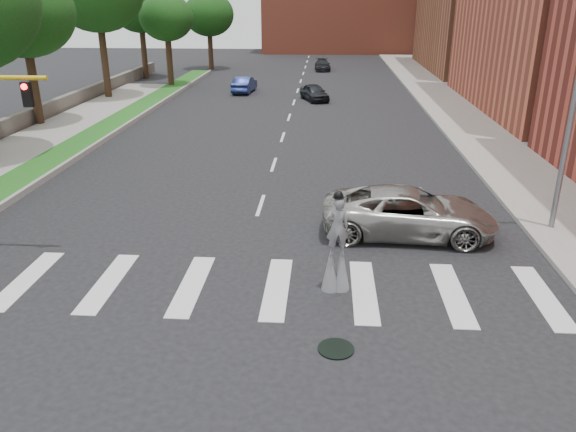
{
  "coord_description": "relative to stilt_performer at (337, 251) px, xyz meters",
  "views": [
    {
      "loc": [
        2.61,
        -13.68,
        8.13
      ],
      "look_at": [
        1.51,
        2.56,
        1.7
      ],
      "focal_mm": 35.0,
      "sensor_mm": 36.0,
      "label": 1
    }
  ],
  "objects": [
    {
      "name": "tree_6",
      "position": [
        -15.02,
        38.09,
        4.92
      ],
      "size": [
        4.87,
        4.87,
        8.28
      ],
      "color": "black",
      "rests_on": "ground"
    },
    {
      "name": "grass_median",
      "position": [
        -14.52,
        18.94,
        -1.11
      ],
      "size": [
        2.0,
        60.0,
        0.25
      ],
      "primitive_type": "cube",
      "color": "#1A5418",
      "rests_on": "ground"
    },
    {
      "name": "tree_3",
      "position": [
        -19.39,
        21.07,
        5.84
      ],
      "size": [
        6.43,
        6.43,
        9.84
      ],
      "color": "black",
      "rests_on": "ground"
    },
    {
      "name": "car_mid",
      "position": [
        -7.7,
        35.53,
        -0.53
      ],
      "size": [
        1.82,
        4.36,
        1.4
      ],
      "primitive_type": "imported",
      "rotation": [
        0.0,
        0.0,
        3.06
      ],
      "color": "navy",
      "rests_on": "ground"
    },
    {
      "name": "car_near",
      "position": [
        -1.39,
        31.91,
        -0.58
      ],
      "size": [
        2.83,
        4.17,
        1.32
      ],
      "primitive_type": "imported",
      "rotation": [
        0.0,
        0.0,
        0.36
      ],
      "color": "black",
      "rests_on": "ground"
    },
    {
      "name": "streetlight",
      "position": [
        7.88,
        4.94,
        3.66
      ],
      "size": [
        2.05,
        0.2,
        9.0
      ],
      "color": "slate",
      "rests_on": "ground"
    },
    {
      "name": "suv_crossing",
      "position": [
        2.67,
        4.26,
        -0.37
      ],
      "size": [
        6.31,
        3.15,
        1.72
      ],
      "primitive_type": "imported",
      "rotation": [
        0.0,
        0.0,
        1.52
      ],
      "color": "#A2A099",
      "rests_on": "ground"
    },
    {
      "name": "tree_5",
      "position": [
        -19.24,
        43.97,
        5.72
      ],
      "size": [
        5.86,
        5.86,
        9.49
      ],
      "color": "black",
      "rests_on": "ground"
    },
    {
      "name": "tree_7",
      "position": [
        -13.96,
        52.17,
        4.79
      ],
      "size": [
        5.69,
        5.69,
        8.48
      ],
      "color": "black",
      "rests_on": "ground"
    },
    {
      "name": "sidewalk_right",
      "position": [
        9.48,
        23.94,
        -1.14
      ],
      "size": [
        5.0,
        90.0,
        0.18
      ],
      "primitive_type": "cube",
      "color": "gray",
      "rests_on": "ground"
    },
    {
      "name": "median_curb",
      "position": [
        -13.47,
        18.94,
        -1.09
      ],
      "size": [
        0.2,
        60.0,
        0.28
      ],
      "primitive_type": "cube",
      "color": "gray",
      "rests_on": "ground"
    },
    {
      "name": "car_far",
      "position": [
        -0.93,
        51.79,
        -0.63
      ],
      "size": [
        1.93,
        4.25,
        1.21
      ],
      "primitive_type": "imported",
      "rotation": [
        0.0,
        0.0,
        0.06
      ],
      "color": "black",
      "rests_on": "ground"
    },
    {
      "name": "stilt_performer",
      "position": [
        0.0,
        0.0,
        0.0
      ],
      "size": [
        0.84,
        0.56,
        3.08
      ],
      "rotation": [
        0.0,
        0.0,
        3.27
      ],
      "color": "black",
      "rests_on": "ground"
    },
    {
      "name": "ground_plane",
      "position": [
        -3.02,
        -1.06,
        -1.23
      ],
      "size": [
        160.0,
        160.0,
        0.0
      ],
      "primitive_type": "plane",
      "color": "black",
      "rests_on": "ground"
    },
    {
      "name": "manhole",
      "position": [
        -0.02,
        -3.06,
        -1.21
      ],
      "size": [
        0.9,
        0.9,
        0.04
      ],
      "primitive_type": "cylinder",
      "color": "black",
      "rests_on": "ground"
    },
    {
      "name": "stone_wall",
      "position": [
        -20.02,
        20.94,
        -0.68
      ],
      "size": [
        0.5,
        56.0,
        1.1
      ],
      "primitive_type": "cube",
      "color": "#565049",
      "rests_on": "ground"
    }
  ]
}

